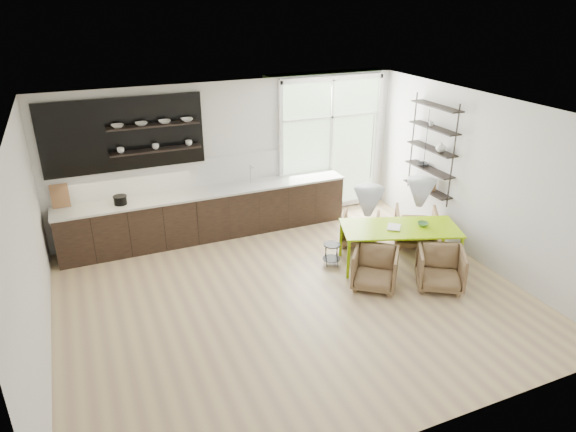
# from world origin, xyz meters

# --- Properties ---
(room) EXTENTS (7.02, 6.01, 2.91)m
(room) POSITION_xyz_m (0.58, 1.10, 1.46)
(room) COLOR #D0B37F
(room) RESTS_ON ground
(kitchen_run) EXTENTS (5.54, 0.69, 2.75)m
(kitchen_run) POSITION_xyz_m (-0.69, 2.69, 0.60)
(kitchen_run) COLOR black
(kitchen_run) RESTS_ON ground
(right_shelving) EXTENTS (0.26, 1.22, 1.90)m
(right_shelving) POSITION_xyz_m (3.36, 1.17, 1.65)
(right_shelving) COLOR black
(right_shelving) RESTS_ON ground
(dining_table) EXTENTS (2.16, 1.50, 0.72)m
(dining_table) POSITION_xyz_m (2.10, 0.24, 0.67)
(dining_table) COLOR #8BC202
(dining_table) RESTS_ON ground
(armchair_back_left) EXTENTS (0.94, 0.94, 0.62)m
(armchair_back_left) POSITION_xyz_m (1.91, 1.22, 0.31)
(armchair_back_left) COLOR brown
(armchair_back_left) RESTS_ON ground
(armchair_back_right) EXTENTS (1.04, 1.05, 0.70)m
(armchair_back_right) POSITION_xyz_m (2.86, 0.80, 0.35)
(armchair_back_right) COLOR brown
(armchair_back_right) RESTS_ON ground
(armchair_front_left) EXTENTS (0.98, 0.99, 0.65)m
(armchair_front_left) POSITION_xyz_m (1.34, -0.21, 0.32)
(armchair_front_left) COLOR brown
(armchair_front_left) RESTS_ON ground
(armchair_front_right) EXTENTS (0.99, 0.99, 0.66)m
(armchair_front_right) POSITION_xyz_m (2.30, -0.64, 0.33)
(armchair_front_right) COLOR brown
(armchair_front_right) RESTS_ON ground
(wire_stool) EXTENTS (0.31, 0.31, 0.39)m
(wire_stool) POSITION_xyz_m (1.05, 0.71, 0.25)
(wire_stool) COLOR black
(wire_stool) RESTS_ON ground
(table_book) EXTENTS (0.34, 0.35, 0.03)m
(table_book) POSITION_xyz_m (1.90, 0.33, 0.73)
(table_book) COLOR white
(table_book) RESTS_ON dining_table
(table_bowl) EXTENTS (0.21, 0.21, 0.06)m
(table_bowl) POSITION_xyz_m (2.49, 0.15, 0.75)
(table_bowl) COLOR #4D8048
(table_bowl) RESTS_ON dining_table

